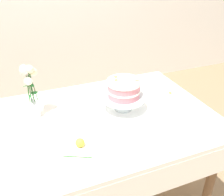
{
  "coord_description": "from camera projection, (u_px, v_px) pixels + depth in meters",
  "views": [
    {
      "loc": [
        -0.46,
        -1.28,
        1.64
      ],
      "look_at": [
        0.06,
        0.01,
        0.86
      ],
      "focal_mm": 41.07,
      "sensor_mm": 36.0,
      "label": 1
    }
  ],
  "objects": [
    {
      "name": "fallen_rose",
      "position": [
        80.0,
        143.0,
        1.36
      ],
      "size": [
        0.14,
        0.14,
        0.05
      ],
      "color": "#2D6028",
      "rests_on": "dining_table"
    },
    {
      "name": "dining_table",
      "position": [
        105.0,
        130.0,
        1.65
      ],
      "size": [
        1.4,
        1.0,
        0.74
      ],
      "color": "white",
      "rests_on": "ground"
    },
    {
      "name": "linen_napkin",
      "position": [
        123.0,
        109.0,
        1.7
      ],
      "size": [
        0.38,
        0.38,
        0.0
      ],
      "primitive_type": "cube",
      "rotation": [
        0.0,
        0.0,
        -0.21
      ],
      "color": "white",
      "rests_on": "dining_table"
    },
    {
      "name": "loose_petal_1",
      "position": [
        35.0,
        148.0,
        1.36
      ],
      "size": [
        0.04,
        0.04,
        0.0
      ],
      "primitive_type": "ellipsoid",
      "rotation": [
        0.0,
        0.0,
        3.86
      ],
      "color": "pink",
      "rests_on": "dining_table"
    },
    {
      "name": "flower_vase",
      "position": [
        30.0,
        90.0,
        1.54
      ],
      "size": [
        0.1,
        0.1,
        0.35
      ],
      "color": "silver",
      "rests_on": "dining_table"
    },
    {
      "name": "loose_petal_0",
      "position": [
        170.0,
        93.0,
        1.9
      ],
      "size": [
        0.04,
        0.04,
        0.0
      ],
      "primitive_type": "ellipsoid",
      "rotation": [
        0.0,
        0.0,
        0.99
      ],
      "color": "yellow",
      "rests_on": "dining_table"
    },
    {
      "name": "ground_plane",
      "position": [
        105.0,
        196.0,
        1.99
      ],
      "size": [
        12.0,
        12.0,
        0.0
      ],
      "primitive_type": "plane",
      "color": "#8C7051"
    },
    {
      "name": "cake_stand",
      "position": [
        124.0,
        99.0,
        1.66
      ],
      "size": [
        0.29,
        0.29,
        0.1
      ],
      "color": "silver",
      "rests_on": "linen_napkin"
    },
    {
      "name": "layer_cake",
      "position": [
        124.0,
        88.0,
        1.63
      ],
      "size": [
        0.22,
        0.22,
        0.12
      ],
      "color": "#CC7A84",
      "rests_on": "cake_stand"
    }
  ]
}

